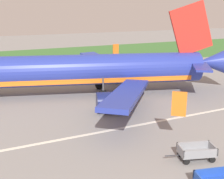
# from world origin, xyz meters

# --- Properties ---
(grass_strip) EXTENTS (220.00, 28.00, 0.06)m
(grass_strip) POSITION_xyz_m (0.00, 52.85, 0.03)
(grass_strip) COLOR #3D7033
(grass_strip) RESTS_ON ground
(apron_stripe) EXTENTS (120.00, 0.36, 0.01)m
(apron_stripe) POSITION_xyz_m (0.00, 11.95, 0.01)
(apron_stripe) COLOR silver
(apron_stripe) RESTS_ON ground
(airplane) EXTENTS (37.01, 30.03, 11.34)m
(airplane) POSITION_xyz_m (2.24, 23.01, 3.05)
(airplane) COLOR #28389E
(airplane) RESTS_ON ground
(baggage_cart_fourth_in_row) EXTENTS (3.61, 2.05, 1.07)m
(baggage_cart_fourth_in_row) POSITION_xyz_m (3.54, 4.84, 0.60)
(baggage_cart_fourth_in_row) COLOR gray
(baggage_cart_fourth_in_row) RESTS_ON ground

